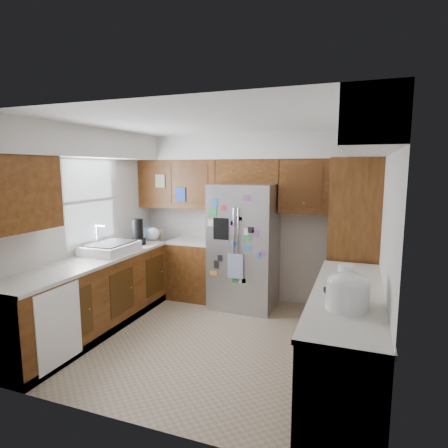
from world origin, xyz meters
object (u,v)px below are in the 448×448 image
(fridge, at_px, (244,246))
(paper_towel, at_px, (345,282))
(pantry, at_px, (354,242))
(rice_cooker, at_px, (347,290))

(fridge, bearing_deg, paper_towel, -51.88)
(paper_towel, bearing_deg, pantry, 89.19)
(rice_cooker, bearing_deg, fridge, 125.37)
(pantry, relative_size, fridge, 1.19)
(rice_cooker, distance_m, paper_towel, 0.23)
(rice_cooker, bearing_deg, paper_towel, 96.21)
(fridge, distance_m, rice_cooker, 2.60)
(pantry, height_order, paper_towel, pantry)
(fridge, bearing_deg, pantry, -2.06)
(pantry, distance_m, paper_towel, 1.83)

